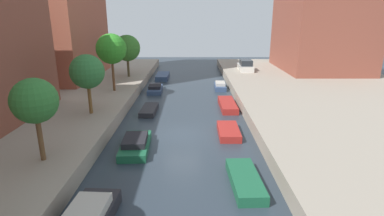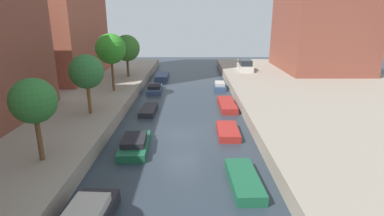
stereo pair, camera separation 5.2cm
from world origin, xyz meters
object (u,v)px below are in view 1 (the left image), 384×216
object	(u,v)px
moored_boat_left_3	(149,110)
moored_boat_right_2	(245,180)
low_block_right	(321,34)
parked_car	(246,66)
moored_boat_left_1	(91,214)
moored_boat_left_4	(155,89)
street_tree_4	(127,48)
street_tree_3	(111,49)
moored_boat_left_2	(136,144)
moored_boat_right_4	(228,105)
street_tree_1	(35,101)
moored_boat_left_5	(163,76)
street_tree_2	(87,72)
moored_boat_right_3	(229,131)
moored_boat_right_5	(220,86)

from	to	relation	value
moored_boat_left_3	moored_boat_right_2	size ratio (longest dim) A/B	0.88
low_block_right	parked_car	bearing A→B (deg)	-174.29
moored_boat_left_3	moored_boat_left_1	bearing A→B (deg)	-91.49
moored_boat_left_4	street_tree_4	bearing A→B (deg)	134.70
street_tree_3	street_tree_4	bearing A→B (deg)	90.00
moored_boat_left_2	moored_boat_right_4	size ratio (longest dim) A/B	0.90
street_tree_1	moored_boat_left_5	bearing A→B (deg)	81.74
moored_boat_left_5	low_block_right	bearing A→B (deg)	4.29
moored_boat_left_3	moored_boat_right_2	world-z (taller)	moored_boat_right_2
moored_boat_right_4	moored_boat_left_5	bearing A→B (deg)	118.25
street_tree_2	moored_boat_left_1	bearing A→B (deg)	-72.83
street_tree_4	moored_boat_right_3	bearing A→B (deg)	-57.88
moored_boat_left_4	moored_boat_left_5	bearing A→B (deg)	88.68
moored_boat_left_1	moored_boat_left_2	bearing A→B (deg)	85.54
low_block_right	moored_boat_right_4	world-z (taller)	low_block_right
parked_car	moored_boat_right_2	size ratio (longest dim) A/B	1.06
moored_boat_right_3	moored_boat_right_4	xyz separation A→B (m)	(0.67, 6.64, 0.03)
low_block_right	moored_boat_left_3	bearing A→B (deg)	-141.98
moored_boat_right_4	moored_boat_right_5	size ratio (longest dim) A/B	1.38
moored_boat_left_1	moored_boat_right_2	world-z (taller)	moored_boat_left_1
street_tree_3	parked_car	bearing A→B (deg)	37.38
street_tree_2	street_tree_4	size ratio (longest dim) A/B	0.90
parked_car	moored_boat_left_2	world-z (taller)	parked_car
low_block_right	moored_boat_right_2	xyz separation A→B (m)	(-14.65, -28.54, -5.46)
moored_boat_right_3	moored_boat_right_4	distance (m)	6.67
street_tree_3	parked_car	distance (m)	19.22
moored_boat_right_4	street_tree_4	bearing A→B (deg)	138.15
street_tree_3	moored_boat_left_5	bearing A→B (deg)	70.81
street_tree_3	low_block_right	bearing A→B (deg)	26.45
street_tree_1	moored_boat_right_3	xyz separation A→B (m)	(10.38, 5.93, -3.91)
moored_boat_left_4	moored_boat_left_1	bearing A→B (deg)	-90.07
moored_boat_left_5	moored_boat_right_3	world-z (taller)	moored_boat_left_5
moored_boat_left_3	moored_boat_right_5	world-z (taller)	moored_boat_right_5
street_tree_2	moored_boat_left_1	xyz separation A→B (m)	(3.59, -11.63, -3.79)
moored_boat_left_5	moored_boat_right_4	xyz separation A→B (m)	(7.26, -13.52, -0.03)
street_tree_2	street_tree_4	xyz separation A→B (m)	(0.00, 14.59, 0.22)
moored_boat_left_2	low_block_right	bearing A→B (deg)	49.19
low_block_right	moored_boat_right_5	bearing A→B (deg)	-151.63
street_tree_2	moored_boat_left_4	distance (m)	12.15
moored_boat_left_2	moored_boat_right_2	distance (m)	7.61
moored_boat_left_2	moored_boat_left_4	xyz separation A→B (m)	(-0.54, 15.36, -0.03)
parked_car	moored_boat_right_4	bearing A→B (deg)	-105.71
street_tree_1	moored_boat_right_2	distance (m)	11.17
moored_boat_left_5	moored_boat_right_4	bearing A→B (deg)	-61.75
low_block_right	moored_boat_left_1	xyz separation A→B (m)	(-21.49, -31.44, -5.31)
moored_boat_right_2	moored_boat_right_4	xyz separation A→B (m)	(0.62, 13.42, 0.01)
low_block_right	moored_boat_left_5	bearing A→B (deg)	-175.71
street_tree_1	moored_boat_left_4	xyz separation A→B (m)	(3.62, 18.82, -3.83)
moored_boat_left_5	street_tree_2	bearing A→B (deg)	-101.75
street_tree_1	moored_boat_left_2	distance (m)	6.61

